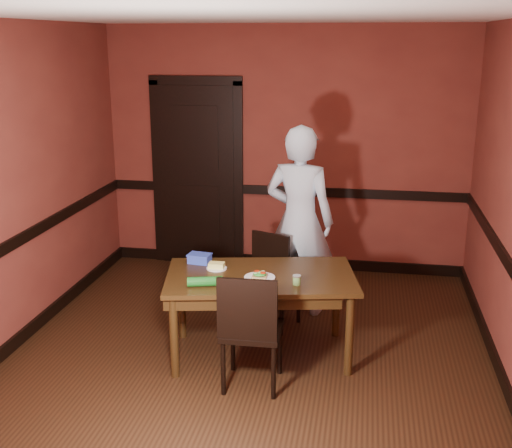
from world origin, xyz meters
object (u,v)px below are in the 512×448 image
(person, at_px, (299,221))
(cheese_saucer, at_px, (217,266))
(dining_table, at_px, (261,315))
(sandwich_plate, at_px, (260,277))
(sauce_jar, at_px, (297,280))
(chair_near, at_px, (252,328))
(chair_far, at_px, (275,282))
(food_tub, at_px, (200,258))

(person, distance_m, cheese_saucer, 1.09)
(dining_table, relative_size, sandwich_plate, 6.12)
(dining_table, bearing_deg, sauce_jar, -39.55)
(dining_table, xyz_separation_m, chair_near, (0.02, -0.48, 0.11))
(chair_far, distance_m, cheese_saucer, 0.74)
(food_tub, bearing_deg, person, 53.81)
(dining_table, xyz_separation_m, sandwich_plate, (0.01, -0.10, 0.37))
(chair_near, height_order, sandwich_plate, chair_near)
(chair_near, relative_size, sandwich_plate, 3.75)
(sandwich_plate, height_order, food_tub, food_tub)
(cheese_saucer, bearing_deg, sandwich_plate, -23.45)
(sandwich_plate, height_order, sauce_jar, sauce_jar)
(sauce_jar, bearing_deg, person, 95.22)
(dining_table, bearing_deg, person, 66.97)
(person, bearing_deg, cheese_saucer, 68.63)
(dining_table, bearing_deg, food_tub, 149.87)
(chair_far, xyz_separation_m, person, (0.18, 0.39, 0.48))
(sauce_jar, bearing_deg, cheese_saucer, 160.82)
(chair_far, relative_size, food_tub, 4.06)
(dining_table, distance_m, sandwich_plate, 0.38)
(chair_near, xyz_separation_m, food_tub, (-0.57, 0.67, 0.29))
(food_tub, bearing_deg, chair_near, -41.52)
(cheese_saucer, bearing_deg, chair_near, -54.11)
(chair_near, distance_m, sauce_jar, 0.51)
(dining_table, relative_size, cheese_saucer, 8.96)
(person, distance_m, food_tub, 1.11)
(sandwich_plate, bearing_deg, sauce_jar, -13.36)
(person, distance_m, sandwich_plate, 1.11)
(dining_table, height_order, sandwich_plate, sandwich_plate)
(cheese_saucer, bearing_deg, dining_table, -10.86)
(chair_near, bearing_deg, chair_far, -91.64)
(dining_table, distance_m, cheese_saucer, 0.54)
(person, bearing_deg, chair_far, 77.09)
(chair_near, xyz_separation_m, person, (0.19, 1.46, 0.43))
(chair_far, xyz_separation_m, cheese_saucer, (-0.41, -0.52, 0.32))
(cheese_saucer, bearing_deg, chair_far, 51.73)
(dining_table, height_order, chair_near, chair_near)
(dining_table, height_order, person, person)
(chair_far, relative_size, cheese_saucer, 4.91)
(cheese_saucer, xyz_separation_m, food_tub, (-0.18, 0.12, 0.02))
(person, relative_size, sauce_jar, 23.45)
(sauce_jar, relative_size, cheese_saucer, 0.45)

